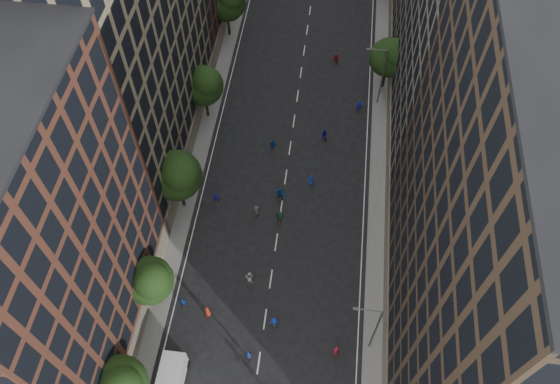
# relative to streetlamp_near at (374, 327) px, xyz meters

# --- Properties ---
(ground) EXTENTS (240.00, 240.00, 0.00)m
(ground) POSITION_rel_streetlamp_near_xyz_m (-10.37, 28.00, -5.17)
(ground) COLOR black
(ground) RESTS_ON ground
(sidewalk_left) EXTENTS (4.00, 105.00, 0.15)m
(sidewalk_left) POSITION_rel_streetlamp_near_xyz_m (-22.37, 35.50, -5.09)
(sidewalk_left) COLOR slate
(sidewalk_left) RESTS_ON ground
(sidewalk_right) EXTENTS (4.00, 105.00, 0.15)m
(sidewalk_right) POSITION_rel_streetlamp_near_xyz_m (1.63, 35.50, -5.09)
(sidewalk_right) COLOR slate
(sidewalk_right) RESTS_ON ground
(bldg_left_a) EXTENTS (14.00, 22.00, 30.00)m
(bldg_left_a) POSITION_rel_streetlamp_near_xyz_m (-29.37, -1.00, 9.83)
(bldg_left_a) COLOR #532C1F
(bldg_left_a) RESTS_ON ground
(bldg_left_b) EXTENTS (14.00, 26.00, 34.00)m
(bldg_left_b) POSITION_rel_streetlamp_near_xyz_m (-29.37, 23.00, 11.83)
(bldg_left_b) COLOR #837356
(bldg_left_b) RESTS_ON ground
(bldg_right_a) EXTENTS (14.00, 30.00, 36.00)m
(bldg_right_a) POSITION_rel_streetlamp_near_xyz_m (8.63, 3.00, 12.83)
(bldg_right_a) COLOR #433224
(bldg_right_a) RESTS_ON ground
(bldg_right_b) EXTENTS (14.00, 28.00, 33.00)m
(bldg_right_b) POSITION_rel_streetlamp_near_xyz_m (8.63, 32.00, 11.33)
(bldg_right_b) COLOR #676155
(bldg_right_b) RESTS_ON ground
(tree_left_1) EXTENTS (4.80, 4.80, 8.21)m
(tree_left_1) POSITION_rel_streetlamp_near_xyz_m (-21.39, 1.86, 0.38)
(tree_left_1) COLOR black
(tree_left_1) RESTS_ON ground
(tree_left_2) EXTENTS (5.60, 5.60, 9.45)m
(tree_left_2) POSITION_rel_streetlamp_near_xyz_m (-21.36, 13.83, 1.19)
(tree_left_2) COLOR black
(tree_left_2) RESTS_ON ground
(tree_left_3) EXTENTS (5.00, 5.00, 8.58)m
(tree_left_3) POSITION_rel_streetlamp_near_xyz_m (-21.38, 27.85, 0.65)
(tree_left_3) COLOR black
(tree_left_3) RESTS_ON ground
(tree_left_4) EXTENTS (5.40, 5.40, 9.08)m
(tree_left_4) POSITION_rel_streetlamp_near_xyz_m (-21.37, 43.84, 0.93)
(tree_left_4) COLOR black
(tree_left_4) RESTS_ON ground
(tree_right_a) EXTENTS (5.00, 5.00, 8.39)m
(tree_right_a) POSITION_rel_streetlamp_near_xyz_m (1.02, 35.85, 0.46)
(tree_right_a) COLOR black
(tree_right_a) RESTS_ON ground
(streetlamp_near) EXTENTS (2.64, 0.22, 9.06)m
(streetlamp_near) POSITION_rel_streetlamp_near_xyz_m (0.00, 0.00, 0.00)
(streetlamp_near) COLOR #595B60
(streetlamp_near) RESTS_ON ground
(streetlamp_far) EXTENTS (2.64, 0.22, 9.06)m
(streetlamp_far) POSITION_rel_streetlamp_near_xyz_m (0.00, 33.00, 0.00)
(streetlamp_far) COLOR #595B60
(streetlamp_far) RESTS_ON ground
(cargo_van) EXTENTS (2.34, 4.99, 2.65)m
(cargo_van) POSITION_rel_streetlamp_near_xyz_m (-18.17, -6.05, -3.77)
(cargo_van) COLOR silver
(cargo_van) RESTS_ON ground
(skater_0) EXTENTS (0.85, 0.58, 1.69)m
(skater_0) POSITION_rel_streetlamp_near_xyz_m (-18.81, -3.89, -4.32)
(skater_0) COLOR #123C99
(skater_0) RESTS_ON ground
(skater_1) EXTENTS (0.68, 0.58, 1.57)m
(skater_1) POSITION_rel_streetlamp_near_xyz_m (-11.39, -2.63, -4.38)
(skater_1) COLOR #142AA5
(skater_1) RESTS_ON ground
(skater_3) EXTENTS (1.06, 0.73, 1.50)m
(skater_3) POSITION_rel_streetlamp_near_xyz_m (-9.37, 0.99, -4.42)
(skater_3) COLOR #1539B1
(skater_3) RESTS_ON ground
(skater_4) EXTENTS (0.91, 0.41, 1.53)m
(skater_4) POSITION_rel_streetlamp_near_xyz_m (-18.87, 1.95, -4.40)
(skater_4) COLOR #1340A0
(skater_4) RESTS_ON ground
(skater_6) EXTENTS (0.90, 0.74, 1.60)m
(skater_6) POSITION_rel_streetlamp_near_xyz_m (-16.20, 1.26, -4.37)
(skater_6) COLOR #A12D1A
(skater_6) RESTS_ON ground
(skater_7) EXTENTS (0.76, 0.62, 1.80)m
(skater_7) POSITION_rel_streetlamp_near_xyz_m (-3.03, -1.18, -4.27)
(skater_7) COLOR #A51B2F
(skater_7) RESTS_ON ground
(skater_8) EXTENTS (1.10, 0.95, 1.93)m
(skater_8) POSITION_rel_streetlamp_near_xyz_m (-12.54, 5.47, -4.21)
(skater_8) COLOR silver
(skater_8) RESTS_ON ground
(skater_9) EXTENTS (1.13, 0.92, 1.53)m
(skater_9) POSITION_rel_streetlamp_near_xyz_m (-13.07, 13.86, -4.41)
(skater_9) COLOR #46464C
(skater_9) RESTS_ON ground
(skater_10) EXTENTS (1.14, 0.49, 1.93)m
(skater_10) POSITION_rel_streetlamp_near_xyz_m (-10.32, 13.20, -4.20)
(skater_10) COLOR #1C6034
(skater_10) RESTS_ON ground
(skater_11) EXTENTS (1.77, 1.10, 1.82)m
(skater_11) POSITION_rel_streetlamp_near_xyz_m (-10.65, 16.36, -4.26)
(skater_11) COLOR #144FA9
(skater_11) RESTS_ON ground
(skater_12) EXTENTS (0.88, 0.67, 1.61)m
(skater_12) POSITION_rel_streetlamp_near_xyz_m (-7.31, 18.78, -4.37)
(skater_12) COLOR #132E9E
(skater_12) RESTS_ON ground
(skater_13) EXTENTS (0.64, 0.44, 1.70)m
(skater_13) POSITION_rel_streetlamp_near_xyz_m (-17.93, 14.95, -4.32)
(skater_13) COLOR #16118D
(skater_13) RESTS_ON ground
(skater_14) EXTENTS (0.99, 0.83, 1.80)m
(skater_14) POSITION_rel_streetlamp_near_xyz_m (-6.31, 25.86, -4.27)
(skater_14) COLOR #111591
(skater_14) RESTS_ON ground
(skater_15) EXTENTS (1.20, 0.92, 1.65)m
(skater_15) POSITION_rel_streetlamp_near_xyz_m (-2.21, 31.28, -4.34)
(skater_15) COLOR #121492
(skater_15) RESTS_ON ground
(skater_16) EXTENTS (1.13, 0.51, 1.90)m
(skater_16) POSITION_rel_streetlamp_near_xyz_m (-12.43, 23.31, -4.22)
(skater_16) COLOR navy
(skater_16) RESTS_ON ground
(skater_17) EXTENTS (1.44, 0.64, 1.50)m
(skater_17) POSITION_rel_streetlamp_near_xyz_m (-5.75, 40.00, -4.42)
(skater_17) COLOR maroon
(skater_17) RESTS_ON ground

